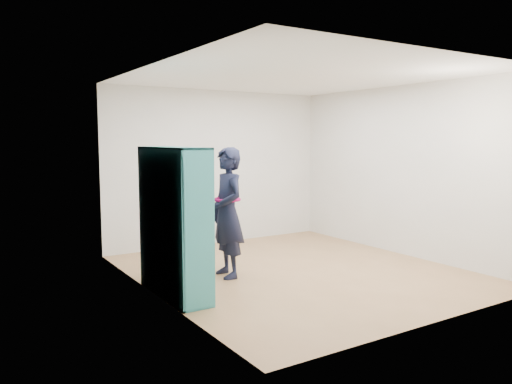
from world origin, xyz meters
TOP-DOWN VIEW (x-y plane):
  - floor at (0.00, 0.00)m, footprint 4.50×4.50m
  - ceiling at (0.00, 0.00)m, footprint 4.50×4.50m
  - wall_left at (-2.00, 0.00)m, footprint 0.02×4.50m
  - wall_right at (2.00, 0.00)m, footprint 0.02×4.50m
  - wall_back at (0.00, 2.25)m, footprint 4.00×0.02m
  - wall_front at (0.00, -2.25)m, footprint 4.00×0.02m
  - bookshelf at (-1.83, -0.09)m, footprint 0.37×1.27m
  - person at (-0.92, 0.28)m, footprint 0.45×0.64m
  - smartphone at (-1.05, 0.36)m, footprint 0.01×0.08m

SIDE VIEW (x-z plane):
  - floor at x=0.00m, z-range 0.00..0.00m
  - bookshelf at x=-1.83m, z-range -0.03..1.66m
  - person at x=-0.92m, z-range 0.00..1.68m
  - smartphone at x=-1.05m, z-range 0.89..1.01m
  - wall_left at x=-2.00m, z-range 0.00..2.60m
  - wall_right at x=2.00m, z-range 0.00..2.60m
  - wall_back at x=0.00m, z-range 0.00..2.60m
  - wall_front at x=0.00m, z-range 0.00..2.60m
  - ceiling at x=0.00m, z-range 2.60..2.60m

